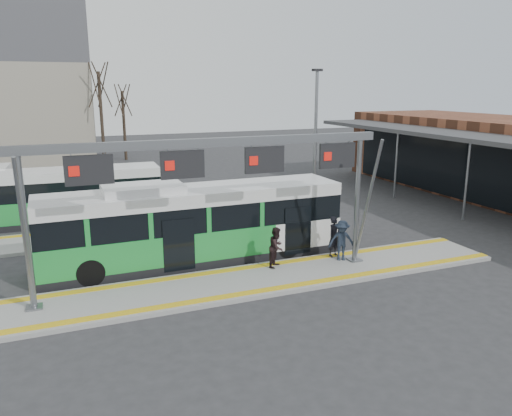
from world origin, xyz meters
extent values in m
plane|color=#2D2D30|center=(0.00, 0.00, 0.00)|extent=(120.00, 120.00, 0.00)
cube|color=gray|center=(0.00, 0.00, 0.07)|extent=(22.00, 3.00, 0.15)
cube|color=gray|center=(-4.00, 8.00, 0.07)|extent=(20.00, 3.00, 0.15)
cube|color=gold|center=(0.00, 1.15, 0.16)|extent=(22.00, 0.35, 0.02)
cube|color=gold|center=(0.00, -1.15, 0.16)|extent=(22.00, 0.35, 0.02)
cube|color=gold|center=(-4.00, 9.15, 0.16)|extent=(20.00, 0.35, 0.02)
cylinder|color=slate|center=(-6.50, 0.30, 2.67)|extent=(0.20, 0.20, 5.05)
cube|color=slate|center=(-6.50, 0.30, 0.18)|extent=(0.50, 0.50, 0.06)
cylinder|color=slate|center=(-6.50, -0.40, 2.67)|extent=(0.12, 1.46, 4.90)
cylinder|color=slate|center=(5.50, 0.30, 2.67)|extent=(0.20, 0.20, 5.05)
cube|color=slate|center=(5.50, 0.30, 0.18)|extent=(0.50, 0.50, 0.06)
cylinder|color=slate|center=(5.50, -0.40, 2.67)|extent=(0.12, 1.46, 4.90)
cube|color=slate|center=(-0.50, 0.30, 5.20)|extent=(13.00, 0.25, 0.30)
cube|color=black|center=(-4.50, 0.30, 4.50)|extent=(1.50, 0.12, 0.95)
cube|color=red|center=(-4.95, 0.23, 4.50)|extent=(0.32, 0.02, 0.32)
cube|color=black|center=(-1.50, 0.30, 4.50)|extent=(1.50, 0.12, 0.95)
cube|color=red|center=(-1.95, 0.23, 4.50)|extent=(0.32, 0.02, 0.32)
cube|color=black|center=(1.50, 0.30, 4.50)|extent=(1.50, 0.12, 0.95)
cube|color=red|center=(1.05, 0.23, 4.50)|extent=(0.32, 0.02, 0.32)
cube|color=black|center=(4.50, 0.30, 4.50)|extent=(1.50, 0.12, 0.95)
cube|color=red|center=(4.05, 0.23, 4.50)|extent=(0.32, 0.02, 0.32)
cube|color=black|center=(17.80, 4.00, 2.00)|extent=(0.15, 28.00, 3.60)
cube|color=#3F3F42|center=(16.50, 4.00, 4.30)|extent=(4.00, 30.00, 0.25)
cylinder|color=slate|center=(14.80, 4.00, 2.15)|extent=(0.14, 0.14, 4.30)
cylinder|color=slate|center=(14.80, 10.00, 2.15)|extent=(0.14, 0.14, 4.30)
cube|color=black|center=(-0.37, 3.15, 0.18)|extent=(12.26, 2.75, 0.36)
cube|color=green|center=(-0.37, 3.15, 0.94)|extent=(12.26, 2.75, 1.17)
cube|color=black|center=(-0.37, 3.15, 2.04)|extent=(12.26, 2.67, 1.02)
cube|color=white|center=(-0.37, 3.15, 2.80)|extent=(12.26, 2.75, 0.51)
cube|color=orange|center=(5.73, 3.23, 2.70)|extent=(0.07, 1.82, 0.29)
cube|color=white|center=(-2.41, 3.13, 3.21)|extent=(3.08, 1.86, 0.31)
cylinder|color=black|center=(-4.64, 1.95, 0.51)|extent=(1.02, 0.32, 1.02)
cylinder|color=black|center=(-4.67, 4.25, 0.51)|extent=(1.02, 0.32, 1.02)
cylinder|color=black|center=(3.31, 2.05, 0.51)|extent=(1.02, 0.32, 1.02)
cylinder|color=black|center=(3.28, 4.35, 0.51)|extent=(1.02, 0.32, 1.02)
cube|color=black|center=(-5.91, 11.67, 0.17)|extent=(11.41, 2.79, 0.33)
cube|color=green|center=(-5.91, 11.67, 0.87)|extent=(11.41, 2.79, 1.09)
cube|color=black|center=(-5.91, 11.67, 1.89)|extent=(11.40, 2.72, 0.94)
cube|color=white|center=(-5.91, 11.67, 2.60)|extent=(11.41, 2.79, 0.47)
cylinder|color=black|center=(-2.55, 10.50, 0.47)|extent=(0.95, 0.32, 0.94)
cylinder|color=black|center=(-2.48, 12.60, 0.47)|extent=(0.95, 0.32, 0.94)
imported|color=black|center=(5.00, 1.10, 1.00)|extent=(0.72, 0.59, 1.70)
imported|color=black|center=(2.27, 0.87, 0.95)|extent=(0.98, 0.97, 1.59)
imported|color=#1E2736|center=(5.03, 0.56, 0.98)|extent=(1.23, 0.99, 1.67)
cylinder|color=#382B21|center=(-1.46, 29.34, 4.14)|extent=(0.28, 0.28, 8.28)
cylinder|color=#382B21|center=(1.02, 34.18, 3.31)|extent=(0.28, 0.28, 6.63)
cylinder|color=slate|center=(6.90, 6.42, 3.92)|extent=(0.16, 0.16, 7.84)
cube|color=black|center=(6.90, 6.42, 7.84)|extent=(0.50, 0.25, 0.12)
camera|label=1|loc=(-5.44, -16.03, 7.06)|focal=35.00mm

